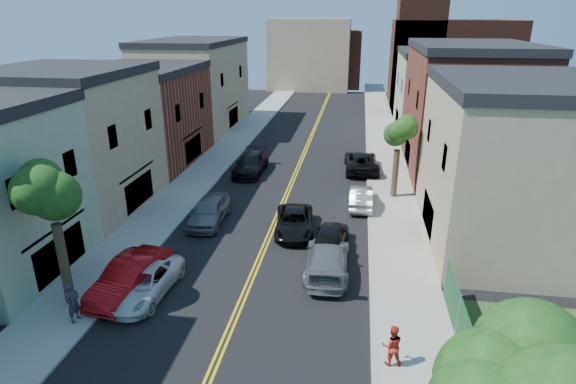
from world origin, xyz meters
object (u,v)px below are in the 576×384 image
at_px(silver_car_right, 361,197).
at_px(pedestrian_right, 392,345).
at_px(pedestrian_left, 73,302).
at_px(black_car_right, 330,237).
at_px(white_pickup, 144,282).
at_px(black_car_left, 251,164).
at_px(red_sedan, 130,276).
at_px(grey_car_left, 209,211).
at_px(dark_car_right_far, 361,162).
at_px(grey_car_right, 327,259).
at_px(black_suv_lane, 294,222).

height_order(silver_car_right, pedestrian_right, pedestrian_right).
distance_m(pedestrian_left, pedestrian_right, 13.52).
height_order(black_car_right, silver_car_right, black_car_right).
relative_size(white_pickup, black_car_left, 0.90).
relative_size(red_sedan, silver_car_right, 1.18).
xyz_separation_m(grey_car_left, black_car_right, (8.01, -2.55, -0.08)).
xyz_separation_m(white_pickup, black_car_right, (8.57, 6.03, 0.05)).
bearing_deg(black_car_left, silver_car_right, -32.89).
distance_m(black_car_left, dark_car_right_far, 9.52).
xyz_separation_m(white_pickup, dark_car_right_far, (10.27, 20.92, 0.11)).
xyz_separation_m(black_car_left, grey_car_right, (7.60, -15.45, -0.02)).
bearing_deg(grey_car_right, black_car_right, -91.59).
height_order(grey_car_right, pedestrian_right, pedestrian_right).
bearing_deg(red_sedan, grey_car_left, 89.21).
relative_size(silver_car_right, pedestrian_right, 2.61).
bearing_deg(dark_car_right_far, black_car_left, 8.69).
bearing_deg(white_pickup, red_sedan, 169.69).
bearing_deg(pedestrian_left, silver_car_right, -31.44).
xyz_separation_m(white_pickup, grey_car_right, (8.57, 3.43, 0.09)).
xyz_separation_m(grey_car_right, dark_car_right_far, (1.70, 17.50, 0.02)).
relative_size(black_car_left, silver_car_right, 1.28).
bearing_deg(grey_car_left, grey_car_right, -34.28).
relative_size(red_sedan, dark_car_right_far, 0.88).
relative_size(grey_car_left, black_car_right, 1.10).
relative_size(black_car_right, pedestrian_left, 2.38).
distance_m(black_car_left, pedestrian_left, 21.62).
bearing_deg(dark_car_right_far, grey_car_right, 80.73).
bearing_deg(grey_car_right, pedestrian_left, 27.82).
xyz_separation_m(grey_car_left, black_suv_lane, (5.65, -0.59, -0.14)).
bearing_deg(black_car_right, white_pickup, 40.64).
relative_size(black_suv_lane, pedestrian_left, 2.65).
height_order(white_pickup, silver_car_right, silver_car_right).
xyz_separation_m(black_car_right, pedestrian_left, (-10.58, -8.57, 0.33)).
xyz_separation_m(grey_car_left, pedestrian_right, (10.94, -11.80, 0.16)).
height_order(dark_car_right_far, pedestrian_right, pedestrian_right).
relative_size(red_sedan, black_car_left, 0.92).
bearing_deg(silver_car_right, dark_car_right_far, -90.13).
height_order(black_car_left, grey_car_right, black_car_left).
distance_m(black_suv_lane, pedestrian_right, 12.40).
height_order(grey_car_left, pedestrian_left, pedestrian_left).
height_order(silver_car_right, pedestrian_left, pedestrian_left).
height_order(black_suv_lane, pedestrian_right, pedestrian_right).
distance_m(red_sedan, grey_car_left, 8.50).
bearing_deg(pedestrian_left, black_car_left, -0.60).
xyz_separation_m(silver_car_right, black_suv_lane, (-4.06, -4.77, -0.04)).
bearing_deg(grey_car_right, red_sedan, 17.67).
bearing_deg(red_sedan, pedestrian_right, -7.62).
height_order(red_sedan, black_car_left, red_sedan).
bearing_deg(pedestrian_right, dark_car_right_far, -94.10).
bearing_deg(red_sedan, dark_car_right_far, 69.99).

